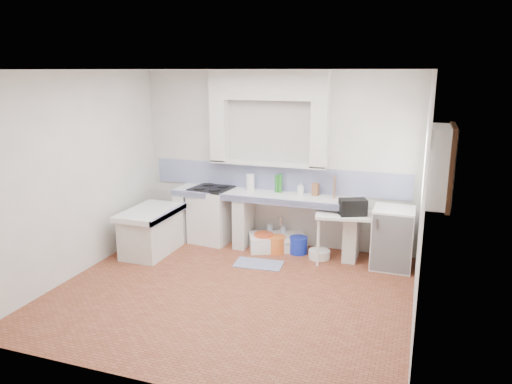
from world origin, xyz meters
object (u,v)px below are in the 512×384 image
(stove, at_px, (212,215))
(fridge, at_px, (393,238))
(side_table, at_px, (346,238))
(sink, at_px, (277,243))

(stove, xyz_separation_m, fridge, (2.93, -0.18, -0.00))
(side_table, bearing_deg, fridge, -5.16)
(stove, relative_size, side_table, 0.98)
(stove, bearing_deg, side_table, 0.60)
(side_table, distance_m, fridge, 0.66)
(stove, xyz_separation_m, side_table, (2.27, -0.23, -0.07))
(sink, distance_m, side_table, 1.17)
(sink, relative_size, fridge, 1.01)
(stove, distance_m, fridge, 2.93)
(sink, bearing_deg, fridge, -29.07)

